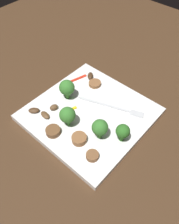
{
  "coord_description": "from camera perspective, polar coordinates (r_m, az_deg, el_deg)",
  "views": [
    {
      "loc": [
        0.25,
        -0.29,
        0.47
      ],
      "look_at": [
        0.0,
        0.0,
        0.02
      ],
      "focal_mm": 36.6,
      "sensor_mm": 36.0,
      "label": 1
    }
  ],
  "objects": [
    {
      "name": "sausage_slice_1",
      "position": [
        0.66,
        1.34,
        7.1
      ],
      "size": [
        0.04,
        0.04,
        0.01
      ],
      "primitive_type": "cylinder",
      "rotation": [
        0.0,
        0.0,
        1.24
      ],
      "color": "brown",
      "rests_on": "plate"
    },
    {
      "name": "broccoli_floret_0",
      "position": [
        0.52,
        8.31,
        -4.84
      ],
      "size": [
        0.03,
        0.03,
        0.05
      ],
      "color": "#347525",
      "rests_on": "plate"
    },
    {
      "name": "broccoli_floret_2",
      "position": [
        0.52,
        2.62,
        -3.95
      ],
      "size": [
        0.04,
        0.04,
        0.06
      ],
      "color": "#408630",
      "rests_on": "plate"
    },
    {
      "name": "sausage_slice_3",
      "position": [
        0.55,
        -9.1,
        -4.76
      ],
      "size": [
        0.04,
        0.04,
        0.01
      ],
      "primitive_type": "cylinder",
      "rotation": [
        0.0,
        0.0,
        1.75
      ],
      "color": "brown",
      "rests_on": "plate"
    },
    {
      "name": "sausage_slice_2",
      "position": [
        0.53,
        -2.59,
        -6.7
      ],
      "size": [
        0.05,
        0.05,
        0.02
      ],
      "primitive_type": "cylinder",
      "rotation": [
        0.0,
        0.0,
        2.4
      ],
      "color": "brown",
      "rests_on": "plate"
    },
    {
      "name": "mushroom_1",
      "position": [
        0.6,
        -8.89,
        1.18
      ],
      "size": [
        0.02,
        0.03,
        0.01
      ],
      "primitive_type": "ellipsoid",
      "rotation": [
        0.0,
        0.0,
        1.3
      ],
      "color": "brown",
      "rests_on": "plate"
    },
    {
      "name": "broccoli_floret_1",
      "position": [
        0.54,
        -5.53,
        -0.78
      ],
      "size": [
        0.04,
        0.04,
        0.06
      ],
      "color": "#408630",
      "rests_on": "plate"
    },
    {
      "name": "plate",
      "position": [
        0.6,
        0.0,
        -0.49
      ],
      "size": [
        0.29,
        0.29,
        0.02
      ],
      "primitive_type": "cube",
      "color": "white",
      "rests_on": "ground_plane"
    },
    {
      "name": "ground_plane",
      "position": [
        0.6,
        0.0,
        -0.97
      ],
      "size": [
        1.4,
        1.4,
        0.0
      ],
      "primitive_type": "plane",
      "color": "#422B19"
    },
    {
      "name": "pepper_strip_3",
      "position": [
        0.68,
        -2.84,
        8.36
      ],
      "size": [
        0.02,
        0.05,
        0.0
      ],
      "primitive_type": "cube",
      "rotation": [
        0.0,
        0.0,
        4.43
      ],
      "color": "red",
      "rests_on": "plate"
    },
    {
      "name": "sausage_slice_0",
      "position": [
        0.51,
        0.72,
        -10.86
      ],
      "size": [
        0.04,
        0.04,
        0.01
      ],
      "primitive_type": "cylinder",
      "rotation": [
        0.0,
        0.0,
        1.83
      ],
      "color": "brown",
      "rests_on": "plate"
    },
    {
      "name": "mushroom_4",
      "position": [
        0.68,
        0.22,
        9.02
      ],
      "size": [
        0.03,
        0.03,
        0.01
      ],
      "primitive_type": "ellipsoid",
      "rotation": [
        0.0,
        0.0,
        2.25
      ],
      "color": "#422B19",
      "rests_on": "plate"
    },
    {
      "name": "mushroom_3",
      "position": [
        0.59,
        -11.02,
        -0.74
      ],
      "size": [
        0.03,
        0.02,
        0.01
      ],
      "primitive_type": "ellipsoid",
      "rotation": [
        0.0,
        0.0,
        6.16
      ],
      "color": "brown",
      "rests_on": "plate"
    },
    {
      "name": "broccoli_floret_3",
      "position": [
        0.61,
        -5.37,
        6.25
      ],
      "size": [
        0.04,
        0.04,
        0.06
      ],
      "color": "#408630",
      "rests_on": "plate"
    },
    {
      "name": "mushroom_0",
      "position": [
        0.61,
        -13.71,
        0.39
      ],
      "size": [
        0.03,
        0.03,
        0.01
      ],
      "primitive_type": "ellipsoid",
      "rotation": [
        0.0,
        0.0,
        0.75
      ],
      "color": "#4C331E",
      "rests_on": "plate"
    },
    {
      "name": "pepper_strip_1",
      "position": [
        0.6,
        -5.16,
        0.36
      ],
      "size": [
        0.02,
        0.04,
        0.0
      ],
      "primitive_type": "cube",
      "rotation": [
        0.0,
        0.0,
        4.43
      ],
      "color": "yellow",
      "rests_on": "plate"
    },
    {
      "name": "fork",
      "position": [
        0.6,
        6.44,
        1.06
      ],
      "size": [
        0.17,
        0.07,
        0.0
      ],
      "rotation": [
        0.0,
        0.0,
        0.36
      ],
      "color": "silver",
      "rests_on": "plate"
    }
  ]
}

